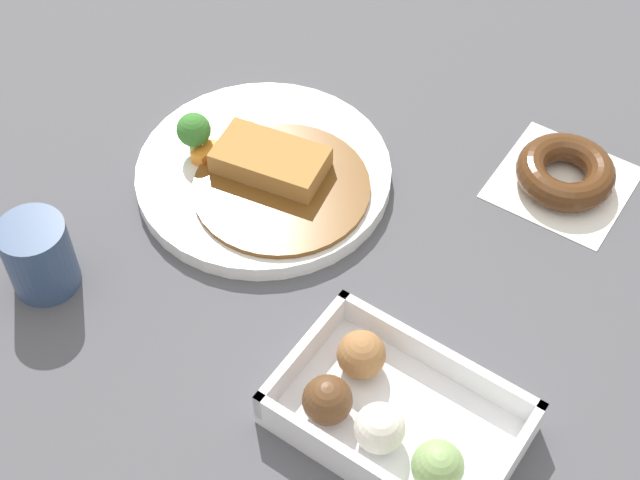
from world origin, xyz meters
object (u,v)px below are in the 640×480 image
at_px(curry_plate, 264,172).
at_px(donut_box, 389,415).
at_px(coffee_mug, 39,256).
at_px(chocolate_ring_donut, 565,173).

relative_size(curry_plate, donut_box, 1.30).
bearing_deg(coffee_mug, chocolate_ring_donut, 48.64).
bearing_deg(curry_plate, coffee_mug, -112.75).
height_order(curry_plate, coffee_mug, coffee_mug).
height_order(chocolate_ring_donut, coffee_mug, coffee_mug).
height_order(donut_box, chocolate_ring_donut, donut_box).
relative_size(chocolate_ring_donut, coffee_mug, 1.74).
distance_m(curry_plate, coffee_mug, 0.24).
bearing_deg(chocolate_ring_donut, coffee_mug, -131.36).
height_order(curry_plate, chocolate_ring_donut, curry_plate).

